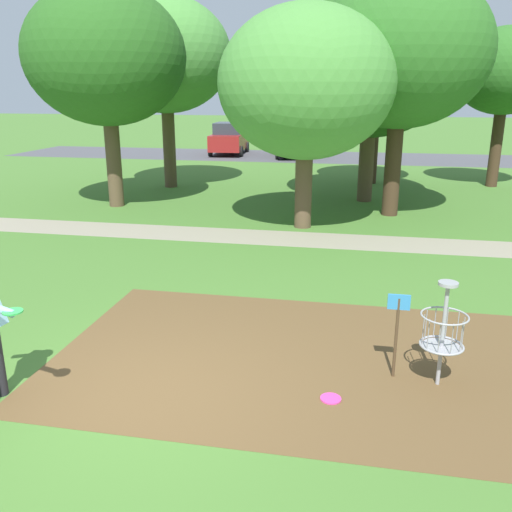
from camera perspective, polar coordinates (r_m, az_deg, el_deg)
name	(u,v)px	position (r m, az deg, el deg)	size (l,w,h in m)	color
ground_plane	(139,400)	(6.92, -12.23, -14.70)	(160.00, 160.00, 0.00)	#47752D
dirt_tee_pad	(297,357)	(7.74, 4.32, -10.67)	(6.75, 4.30, 0.01)	brown
disc_golf_basket	(438,330)	(7.13, 18.71, -7.39)	(0.98, 0.58, 1.39)	#9E9EA3
frisbee_far_right	(331,399)	(6.84, 7.91, -14.74)	(0.26, 0.26, 0.02)	#E53D99
tree_near_left	(106,57)	(18.02, -15.62, 19.64)	(4.88, 4.88, 6.69)	brown
tree_near_right	(372,64)	(18.63, 12.19, 19.25)	(5.45, 5.45, 6.76)	brown
tree_mid_left	(306,84)	(14.56, 5.33, 17.70)	(4.57, 4.57, 5.74)	brown
tree_mid_center	(401,52)	(16.58, 15.12, 20.09)	(4.97, 4.97, 6.77)	#422D1E
tree_mid_right	(377,77)	(22.50, 12.68, 18.00)	(4.18, 4.18, 5.93)	#422D1E
tree_far_left	(506,72)	(23.15, 24.91, 17.26)	(3.75, 3.75, 5.92)	#422D1E
tree_far_right	(165,56)	(21.38, -9.60, 20.16)	(4.88, 4.88, 6.95)	brown
parking_lot_strip	(317,157)	(31.64, 6.48, 10.40)	(36.00, 6.00, 0.01)	#4C4C51
parked_car_leftmost	(229,138)	(32.80, -2.86, 12.33)	(2.22, 4.32, 1.84)	maroon
parked_car_center_left	(292,140)	(31.49, 3.82, 12.11)	(2.61, 4.48, 1.84)	black
gravel_path	(259,237)	(13.88, 0.27, 2.03)	(40.00, 1.46, 0.00)	gray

